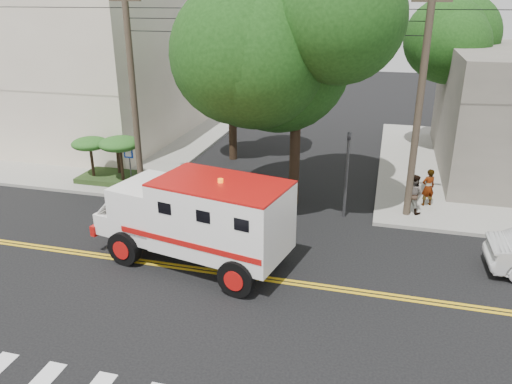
# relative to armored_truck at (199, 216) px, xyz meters

# --- Properties ---
(ground) EXTENTS (100.00, 100.00, 0.00)m
(ground) POSITION_rel_armored_truck_xyz_m (0.57, -0.47, -1.76)
(ground) COLOR black
(ground) RESTS_ON ground
(sidewalk_nw) EXTENTS (17.00, 17.00, 0.15)m
(sidewalk_nw) POSITION_rel_armored_truck_xyz_m (-12.93, 13.03, -1.68)
(sidewalk_nw) COLOR gray
(sidewalk_nw) RESTS_ON ground
(building_left) EXTENTS (16.00, 14.00, 10.00)m
(building_left) POSITION_rel_armored_truck_xyz_m (-14.93, 14.53, 3.39)
(building_left) COLOR beige
(building_left) RESTS_ON sidewalk_nw
(utility_pole_left) EXTENTS (0.28, 0.28, 9.00)m
(utility_pole_left) POSITION_rel_armored_truck_xyz_m (-5.03, 5.53, 2.74)
(utility_pole_left) COLOR #382D23
(utility_pole_left) RESTS_ON ground
(utility_pole_right) EXTENTS (0.28, 0.28, 9.00)m
(utility_pole_right) POSITION_rel_armored_truck_xyz_m (6.87, 5.73, 2.74)
(utility_pole_right) COLOR #382D23
(utility_pole_right) RESTS_ON ground
(tree_main) EXTENTS (6.08, 5.70, 9.85)m
(tree_main) POSITION_rel_armored_truck_xyz_m (2.51, 5.74, 5.44)
(tree_main) COLOR black
(tree_main) RESTS_ON ground
(tree_left) EXTENTS (4.48, 4.20, 7.70)m
(tree_left) POSITION_rel_armored_truck_xyz_m (-2.11, 11.32, 3.97)
(tree_left) COLOR black
(tree_left) RESTS_ON ground
(tree_right) EXTENTS (4.80, 4.50, 8.20)m
(tree_right) POSITION_rel_armored_truck_xyz_m (9.42, 15.30, 4.34)
(tree_right) COLOR black
(tree_right) RESTS_ON ground
(traffic_signal) EXTENTS (0.15, 0.18, 3.60)m
(traffic_signal) POSITION_rel_armored_truck_xyz_m (4.37, 5.13, 0.47)
(traffic_signal) COLOR #3F3F42
(traffic_signal) RESTS_ON ground
(accessibility_sign) EXTENTS (0.45, 0.10, 2.02)m
(accessibility_sign) POSITION_rel_armored_truck_xyz_m (-5.63, 5.71, -0.39)
(accessibility_sign) COLOR #3F3F42
(accessibility_sign) RESTS_ON ground
(palm_planter) EXTENTS (3.52, 2.63, 2.36)m
(palm_planter) POSITION_rel_armored_truck_xyz_m (-6.86, 6.16, -0.11)
(palm_planter) COLOR #1E3314
(palm_planter) RESTS_ON sidewalk_nw
(armored_truck) EXTENTS (7.14, 3.82, 3.09)m
(armored_truck) POSITION_rel_armored_truck_xyz_m (0.00, 0.00, 0.00)
(armored_truck) COLOR white
(armored_truck) RESTS_ON ground
(pedestrian_a) EXTENTS (0.71, 0.62, 1.63)m
(pedestrian_a) POSITION_rel_armored_truck_xyz_m (7.70, 6.94, -0.79)
(pedestrian_a) COLOR gray
(pedestrian_a) RESTS_ON sidewalk_ne
(pedestrian_b) EXTENTS (1.00, 0.94, 1.65)m
(pedestrian_b) POSITION_rel_armored_truck_xyz_m (7.08, 5.99, -0.78)
(pedestrian_b) COLOR gray
(pedestrian_b) RESTS_ON sidewalk_ne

